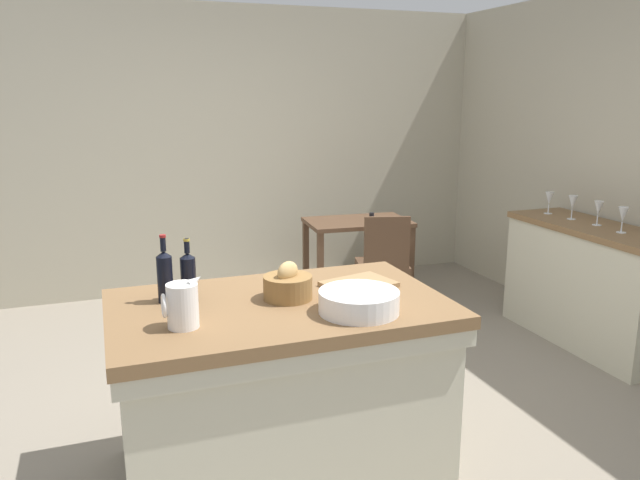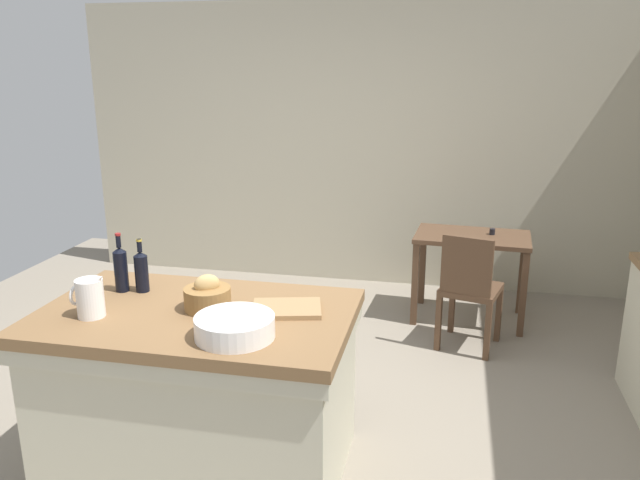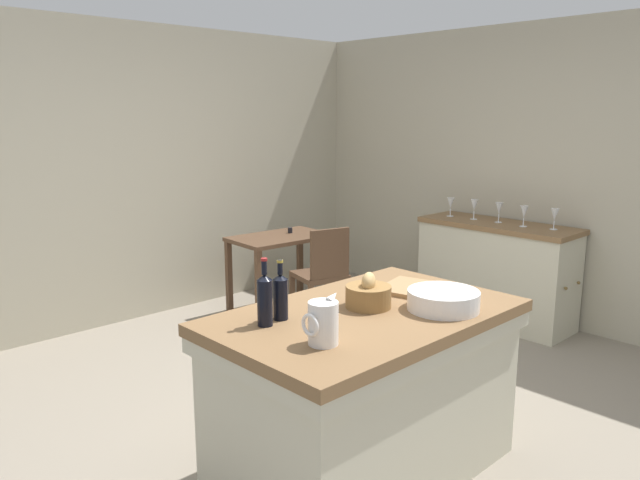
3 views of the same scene
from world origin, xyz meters
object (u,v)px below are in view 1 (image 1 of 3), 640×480
(wine_glass_far_right, at_px, (549,199))
(cutting_board, at_px, (359,284))
(wooden_chair, at_px, (384,263))
(island_table, at_px, (281,382))
(side_cabinet, at_px, (590,285))
(wine_bottle_amber, at_px, (165,275))
(wine_glass_left, at_px, (623,215))
(bread_basket, at_px, (288,285))
(pitcher, at_px, (182,305))
(wine_glass_middle, at_px, (598,209))
(wine_glass_right, at_px, (573,203))
(wash_bowl, at_px, (359,302))
(wine_bottle_dark, at_px, (188,274))
(writing_desk, at_px, (358,233))

(wine_glass_far_right, bearing_deg, cutting_board, -151.02)
(wooden_chair, xyz_separation_m, cutting_board, (-0.93, -1.63, 0.41))
(island_table, height_order, side_cabinet, side_cabinet)
(cutting_board, distance_m, wine_bottle_amber, 0.95)
(wooden_chair, distance_m, wine_glass_far_right, 1.40)
(island_table, height_order, wine_glass_far_right, wine_glass_far_right)
(side_cabinet, xyz_separation_m, wine_glass_left, (-0.01, -0.24, 0.57))
(side_cabinet, height_order, bread_basket, bread_basket)
(pitcher, distance_m, wine_glass_middle, 3.22)
(wine_glass_far_right, bearing_deg, side_cabinet, -87.78)
(side_cabinet, relative_size, wine_glass_far_right, 8.01)
(cutting_board, xyz_separation_m, wine_glass_middle, (2.17, 0.70, 0.13))
(bread_basket, height_order, wine_bottle_amber, wine_bottle_amber)
(wine_glass_middle, relative_size, wine_glass_right, 0.97)
(wash_bowl, height_order, wine_bottle_dark, wine_bottle_dark)
(wooden_chair, bearing_deg, wine_bottle_dark, -138.99)
(wooden_chair, xyz_separation_m, wine_glass_far_right, (1.21, -0.45, 0.53))
(wine_glass_left, bearing_deg, wine_glass_middle, 83.94)
(wine_glass_middle, bearing_deg, wash_bowl, -155.69)
(wooden_chair, distance_m, wine_glass_left, 1.78)
(wine_bottle_dark, bearing_deg, bread_basket, -20.94)
(wine_glass_far_right, bearing_deg, wine_glass_middle, -86.03)
(wine_glass_left, bearing_deg, island_table, -168.02)
(writing_desk, relative_size, pitcher, 4.09)
(wash_bowl, bearing_deg, wine_glass_right, 29.19)
(writing_desk, xyz_separation_m, wine_glass_left, (1.19, -1.77, 0.41))
(cutting_board, bearing_deg, wine_bottle_dark, 172.53)
(island_table, bearing_deg, wash_bowl, -40.22)
(writing_desk, xyz_separation_m, bread_basket, (-1.34, -2.28, 0.34))
(wooden_chair, bearing_deg, wine_glass_right, -29.52)
(wine_bottle_dark, height_order, wine_glass_right, wine_bottle_dark)
(island_table, distance_m, wine_glass_middle, 2.79)
(wash_bowl, relative_size, wine_glass_middle, 2.03)
(wine_glass_left, bearing_deg, wine_glass_right, 89.21)
(pitcher, relative_size, cutting_board, 0.69)
(island_table, distance_m, wash_bowl, 0.59)
(bread_basket, distance_m, wine_bottle_dark, 0.47)
(wash_bowl, bearing_deg, bread_basket, 130.44)
(bread_basket, bearing_deg, wash_bowl, -49.56)
(wine_bottle_amber, relative_size, wine_glass_right, 1.76)
(cutting_board, relative_size, wine_glass_right, 1.84)
(wine_glass_right, bearing_deg, wine_bottle_dark, -164.36)
(pitcher, distance_m, cutting_board, 0.95)
(writing_desk, height_order, wash_bowl, wash_bowl)
(wine_glass_left, distance_m, wine_glass_middle, 0.25)
(wine_bottle_amber, bearing_deg, island_table, -20.46)
(wash_bowl, distance_m, cutting_board, 0.37)
(side_cabinet, xyz_separation_m, wine_glass_right, (-0.01, 0.25, 0.57))
(island_table, relative_size, wine_glass_right, 8.53)
(pitcher, distance_m, wine_bottle_amber, 0.36)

